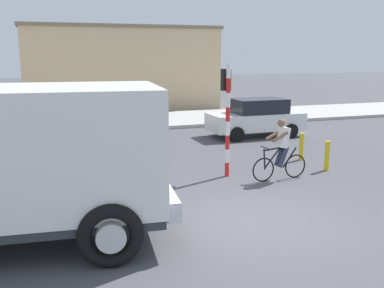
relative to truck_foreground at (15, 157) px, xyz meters
The scene contains 10 objects.
ground_plane 5.00m from the truck_foreground, ahead, with size 120.00×120.00×0.00m, color #4C4C51.
sidewalk_far 14.48m from the truck_foreground, 70.93° to the left, with size 80.00×5.00×0.16m, color #ADADA8.
truck_foreground is the anchor object (origin of this frame).
cyclist 7.06m from the truck_foreground, 18.18° to the left, with size 1.73×0.50×1.72m.
traffic_light_pole 6.22m from the truck_foreground, 29.56° to the left, with size 0.24×0.43×3.20m.
car_red_near 8.20m from the truck_foreground, 94.58° to the left, with size 4.09×2.05×1.60m.
car_white_mid 12.29m from the truck_foreground, 42.65° to the left, with size 4.01×1.90×1.60m.
bollard_near 8.98m from the truck_foreground, 17.02° to the left, with size 0.14×0.14×0.90m, color gold.
bollard_far 9.48m from the truck_foreground, 25.21° to the left, with size 0.14×0.14×0.90m, color gold.
building_mid_block 21.52m from the truck_foreground, 75.88° to the left, with size 11.95×7.05×5.13m.
Camera 1 is at (-4.10, -7.78, 3.47)m, focal length 40.55 mm.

